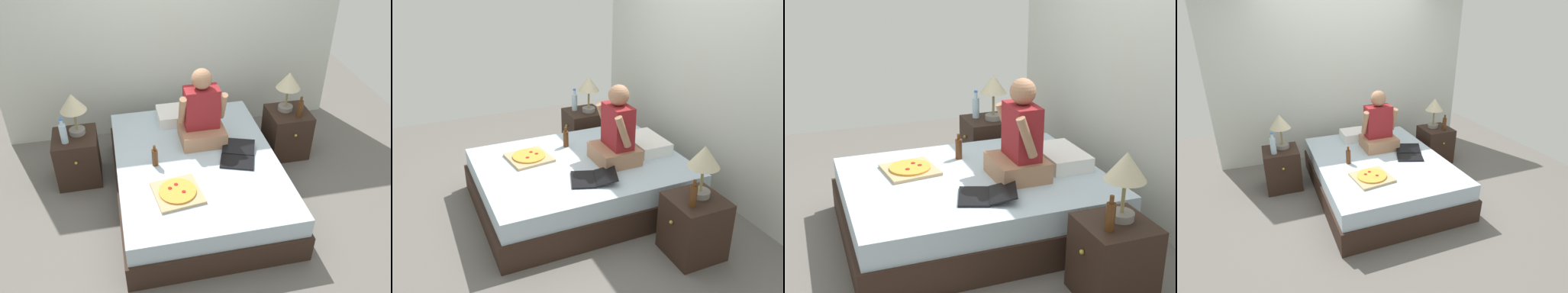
# 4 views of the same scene
# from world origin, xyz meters

# --- Properties ---
(ground_plane) EXTENTS (5.95, 5.95, 0.00)m
(ground_plane) POSITION_xyz_m (0.00, 0.00, 0.00)
(ground_plane) COLOR #66605B
(wall_back) EXTENTS (3.95, 0.12, 2.50)m
(wall_back) POSITION_xyz_m (0.00, 1.39, 1.25)
(wall_back) COLOR silver
(wall_back) RESTS_ON ground
(bed) EXTENTS (1.58, 2.06, 0.46)m
(bed) POSITION_xyz_m (0.00, 0.00, 0.23)
(bed) COLOR black
(bed) RESTS_ON ground
(nightstand_left) EXTENTS (0.44, 0.47, 0.54)m
(nightstand_left) POSITION_xyz_m (-1.15, 0.53, 0.27)
(nightstand_left) COLOR black
(nightstand_left) RESTS_ON ground
(lamp_on_left_nightstand) EXTENTS (0.26, 0.26, 0.45)m
(lamp_on_left_nightstand) POSITION_xyz_m (-1.11, 0.58, 0.86)
(lamp_on_left_nightstand) COLOR gray
(lamp_on_left_nightstand) RESTS_ON nightstand_left
(water_bottle) EXTENTS (0.07, 0.07, 0.28)m
(water_bottle) POSITION_xyz_m (-1.23, 0.44, 0.65)
(water_bottle) COLOR silver
(water_bottle) RESTS_ON nightstand_left
(nightstand_right) EXTENTS (0.44, 0.47, 0.54)m
(nightstand_right) POSITION_xyz_m (1.15, 0.53, 0.27)
(nightstand_right) COLOR black
(nightstand_right) RESTS_ON ground
(lamp_on_right_nightstand) EXTENTS (0.26, 0.26, 0.45)m
(lamp_on_right_nightstand) POSITION_xyz_m (1.12, 0.58, 0.86)
(lamp_on_right_nightstand) COLOR gray
(lamp_on_right_nightstand) RESTS_ON nightstand_right
(beer_bottle) EXTENTS (0.06, 0.06, 0.23)m
(beer_bottle) POSITION_xyz_m (1.22, 0.43, 0.63)
(beer_bottle) COLOR #512D14
(beer_bottle) RESTS_ON nightstand_right
(pillow) EXTENTS (0.52, 0.34, 0.12)m
(pillow) POSITION_xyz_m (-0.01, 0.75, 0.52)
(pillow) COLOR white
(pillow) RESTS_ON bed
(person_seated) EXTENTS (0.47, 0.40, 0.78)m
(person_seated) POSITION_xyz_m (0.12, 0.33, 0.75)
(person_seated) COLOR #A37556
(person_seated) RESTS_ON bed
(laptop) EXTENTS (0.44, 0.50, 0.07)m
(laptop) POSITION_xyz_m (0.39, -0.07, 0.48)
(laptop) COLOR black
(laptop) RESTS_ON bed
(pizza_box) EXTENTS (0.45, 0.45, 0.04)m
(pizza_box) POSITION_xyz_m (-0.27, -0.45, 0.48)
(pizza_box) COLOR tan
(pizza_box) RESTS_ON bed
(beer_bottle_on_bed) EXTENTS (0.06, 0.06, 0.22)m
(beer_bottle_on_bed) POSITION_xyz_m (-0.40, 0.00, 0.55)
(beer_bottle_on_bed) COLOR #4C2811
(beer_bottle_on_bed) RESTS_ON bed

